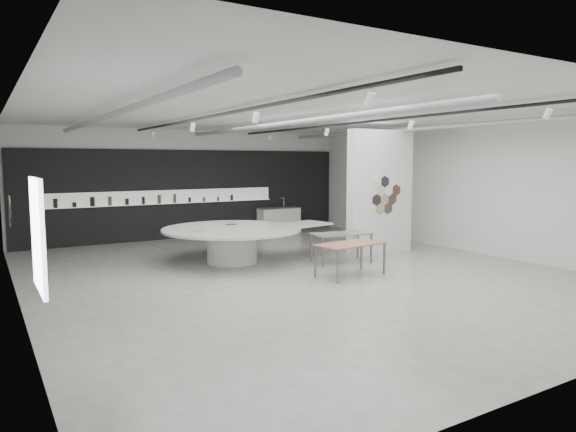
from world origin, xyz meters
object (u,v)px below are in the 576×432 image
partition_column (380,192)px  display_island (235,240)px  kitchen_counter (279,220)px  sample_table_stone (341,236)px  sample_table_wood (350,246)px

partition_column → display_island: bearing=167.4°
display_island → kitchen_counter: bearing=37.7°
partition_column → kitchen_counter: partition_column is taller
partition_column → display_island: size_ratio=0.69×
sample_table_stone → kitchen_counter: (1.61, 6.08, -0.26)m
partition_column → sample_table_wood: bearing=-143.3°
sample_table_stone → sample_table_wood: bearing=-119.4°
partition_column → sample_table_wood: 3.43m
partition_column → sample_table_stone: partition_column is taller
partition_column → kitchen_counter: (-0.22, 5.52, -1.33)m
sample_table_wood → sample_table_stone: size_ratio=1.08×
sample_table_stone → display_island: bearing=148.2°
display_island → sample_table_stone: display_island is taller
display_island → partition_column: bearing=-23.5°
sample_table_wood → sample_table_stone: 1.59m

